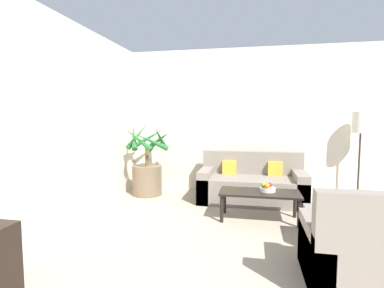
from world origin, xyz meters
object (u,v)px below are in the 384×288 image
object	(u,v)px
coffee_table	(259,195)
orange_fruit	(267,186)
fruit_bowl	(268,189)
apple_green	(263,185)
armchair	(355,254)
potted_palm	(147,171)
floor_lamp	(361,128)
apple_red	(270,185)
ottoman	(335,228)
sofa_loveseat	(252,185)

from	to	relation	value
coffee_table	orange_fruit	xyz separation A→B (m)	(0.10, -0.02, 0.15)
fruit_bowl	orange_fruit	world-z (taller)	orange_fruit
apple_green	armchair	distance (m)	1.73
armchair	potted_palm	bearing A→B (deg)	137.77
coffee_table	fruit_bowl	xyz separation A→B (m)	(0.11, 0.04, 0.08)
potted_palm	floor_lamp	distance (m)	3.74
coffee_table	apple_red	world-z (taller)	apple_red
coffee_table	armchair	size ratio (longest dim) A/B	1.24
fruit_bowl	ottoman	world-z (taller)	fruit_bowl
coffee_table	apple_green	size ratio (longest dim) A/B	16.56
apple_red	ottoman	size ratio (longest dim) A/B	0.11
apple_red	ottoman	world-z (taller)	apple_red
apple_red	armchair	size ratio (longest dim) A/B	0.07
potted_palm	fruit_bowl	distance (m)	2.31
potted_palm	apple_red	bearing A→B (deg)	-23.11
apple_green	ottoman	size ratio (longest dim) A/B	0.11
fruit_bowl	apple_red	size ratio (longest dim) A/B	3.40
potted_palm	sofa_loveseat	size ratio (longest dim) A/B	0.77
apple_red	apple_green	size ratio (longest dim) A/B	0.97
potted_palm	fruit_bowl	xyz separation A→B (m)	(2.11, -0.94, -0.02)
sofa_loveseat	apple_red	distance (m)	0.93
sofa_loveseat	orange_fruit	size ratio (longest dim) A/B	22.97
fruit_bowl	apple_red	xyz separation A→B (m)	(0.03, 0.02, 0.06)
orange_fruit	armchair	world-z (taller)	armchair
armchair	sofa_loveseat	bearing A→B (deg)	109.49
coffee_table	floor_lamp	bearing A→B (deg)	36.93
coffee_table	ottoman	size ratio (longest dim) A/B	1.80
floor_lamp	orange_fruit	xyz separation A→B (m)	(-1.55, -1.26, -0.76)
apple_red	sofa_loveseat	bearing A→B (deg)	106.05
apple_red	apple_green	xyz separation A→B (m)	(-0.09, -0.02, 0.00)
sofa_loveseat	armchair	bearing A→B (deg)	-70.51
sofa_loveseat	coffee_table	world-z (taller)	sofa_loveseat
sofa_loveseat	ottoman	distance (m)	1.86
fruit_bowl	armchair	xyz separation A→B (m)	(0.65, -1.57, -0.15)
sofa_loveseat	apple_green	xyz separation A→B (m)	(0.16, -0.89, 0.21)
sofa_loveseat	armchair	distance (m)	2.61
apple_green	armchair	size ratio (longest dim) A/B	0.08
sofa_loveseat	fruit_bowl	xyz separation A→B (m)	(0.22, -0.89, 0.15)
sofa_loveseat	coffee_table	bearing A→B (deg)	-83.12
orange_fruit	ottoman	bearing A→B (deg)	-42.82
ottoman	sofa_loveseat	bearing A→B (deg)	119.64
floor_lamp	ottoman	xyz separation A→B (m)	(-0.83, -1.92, -1.05)
potted_palm	coffee_table	distance (m)	2.23
floor_lamp	armchair	distance (m)	3.06
apple_red	ottoman	distance (m)	1.05
coffee_table	apple_green	world-z (taller)	apple_green
sofa_loveseat	ottoman	world-z (taller)	sofa_loveseat
apple_red	armchair	xyz separation A→B (m)	(0.62, -1.59, -0.21)
apple_green	orange_fruit	xyz separation A→B (m)	(0.05, -0.06, 0.01)
orange_fruit	floor_lamp	bearing A→B (deg)	39.14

